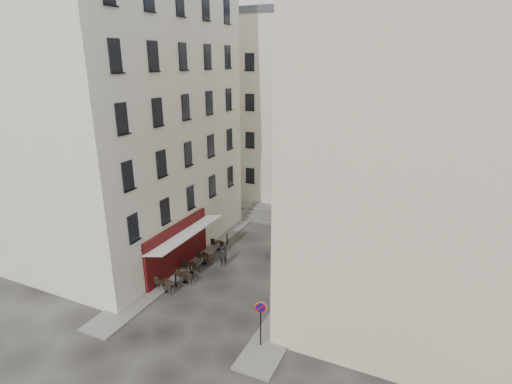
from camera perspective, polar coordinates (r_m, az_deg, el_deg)
The scene contains 18 objects.
ground at distance 26.65m, azimuth -4.19°, elevation -13.90°, with size 90.00×90.00×0.00m, color black.
sidewalk_left at distance 31.65m, azimuth -7.89°, elevation -8.35°, with size 2.00×22.00×0.12m, color slate.
sidewalk_right at distance 27.48m, azimuth 7.40°, elevation -12.78°, with size 2.00×18.00×0.12m, color slate.
building_left at distance 31.52m, azimuth -19.13°, elevation 10.30°, with size 12.20×16.20×20.60m.
building_right at distance 23.61m, azimuth 22.78°, elevation 4.96°, with size 12.20×14.20×18.60m.
building_back at distance 40.75m, azimuth 7.44°, elevation 11.35°, with size 18.20×10.20×18.60m.
cafe_storefront at distance 28.55m, azimuth -10.98°, elevation -7.56°, with size 1.74×7.30×3.50m.
stone_steps at distance 36.74m, azimuth 5.30°, elevation -3.76°, with size 9.00×3.15×0.80m.
bollard_near at distance 27.21m, azimuth -11.41°, elevation -12.22°, with size 0.12×0.12×0.98m.
bollard_mid at distance 29.71m, azimuth -7.43°, elevation -9.20°, with size 0.12×0.12×0.98m.
bollard_far at distance 32.40m, azimuth -4.14°, elevation -6.64°, with size 0.12×0.12×0.98m.
no_parking_sign at distance 21.14m, azimuth 0.67°, elevation -17.26°, with size 0.59×0.21×2.68m.
bistro_table_a at distance 26.90m, azimuth -12.95°, elevation -12.78°, with size 1.40×0.65×0.98m.
bistro_table_b at distance 27.60m, azimuth -10.05°, elevation -11.79°, with size 1.31×0.61×0.92m.
bistro_table_c at distance 28.63m, azimuth -9.29°, elevation -10.53°, with size 1.34×0.63×0.94m.
bistro_table_d at distance 29.73m, azimuth -7.34°, elevation -9.30°, with size 1.31×0.61×0.92m.
bistro_table_e at distance 31.65m, azimuth -5.41°, elevation -7.49°, with size 1.22×0.57×0.86m.
pedestrian at distance 29.21m, azimuth -4.71°, elevation -9.03°, with size 0.58×0.38×1.58m, color black.
Camera 1 is at (11.13, -19.58, 14.24)m, focal length 28.00 mm.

